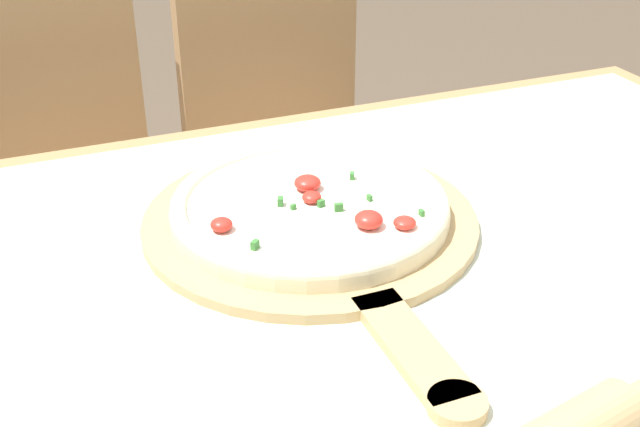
# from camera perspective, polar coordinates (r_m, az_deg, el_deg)

# --- Properties ---
(dining_table) EXTENTS (1.43, 0.88, 0.77)m
(dining_table) POSITION_cam_1_polar(r_m,az_deg,el_deg) (0.88, 1.30, -10.77)
(dining_table) COLOR #A87F51
(dining_table) RESTS_ON ground_plane
(towel_cloth) EXTENTS (1.35, 0.80, 0.00)m
(towel_cloth) POSITION_cam_1_polar(r_m,az_deg,el_deg) (0.82, 1.38, -4.83)
(towel_cloth) COLOR silver
(towel_cloth) RESTS_ON dining_table
(pizza_peel) EXTENTS (0.38, 0.54, 0.01)m
(pizza_peel) POSITION_cam_1_polar(r_m,az_deg,el_deg) (0.89, -0.32, -0.97)
(pizza_peel) COLOR tan
(pizza_peel) RESTS_ON towel_cloth
(pizza) EXTENTS (0.31, 0.31, 0.04)m
(pizza) POSITION_cam_1_polar(r_m,az_deg,el_deg) (0.90, -0.70, 0.57)
(pizza) COLOR beige
(pizza) RESTS_ON pizza_peel
(chair_left) EXTENTS (0.42, 0.42, 0.90)m
(chair_left) POSITION_cam_1_polar(r_m,az_deg,el_deg) (1.57, -18.00, 1.15)
(chair_left) COLOR tan
(chair_left) RESTS_ON ground_plane
(chair_right) EXTENTS (0.43, 0.43, 0.90)m
(chair_right) POSITION_cam_1_polar(r_m,az_deg,el_deg) (1.65, -2.21, 3.98)
(chair_right) COLOR tan
(chair_right) RESTS_ON ground_plane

